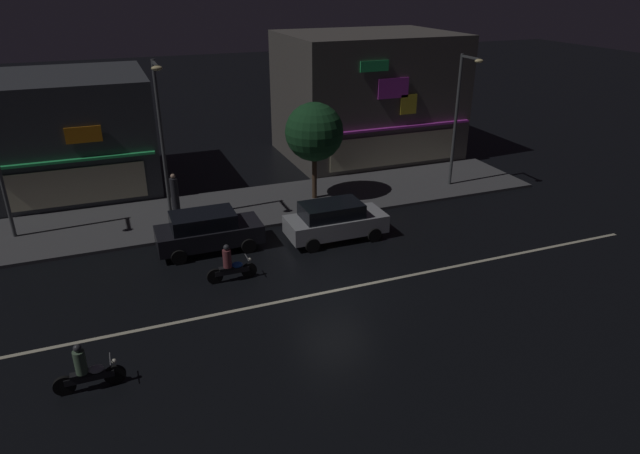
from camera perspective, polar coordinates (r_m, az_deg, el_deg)
ground_plane at (r=20.51m, az=1.49°, el=-6.52°), size 140.00×140.00×0.00m
lane_divider_stripe at (r=20.51m, az=1.49°, el=-6.51°), size 27.05×0.16×0.01m
sidewalk_far at (r=28.04m, az=-5.51°, el=2.27°), size 28.48×5.19×0.14m
storefront_left_block at (r=35.87m, az=4.75°, el=13.22°), size 10.12×8.07×7.44m
storefront_center_block at (r=32.58m, az=-23.87°, el=8.82°), size 7.83×8.08×5.96m
streetlamp_mid at (r=25.44m, az=-15.85°, el=9.42°), size 0.44×1.64×7.21m
streetlamp_east at (r=30.11m, az=14.00°, el=11.43°), size 0.44×1.64×6.84m
pedestrian_on_sidewalk at (r=27.27m, az=-14.56°, el=3.16°), size 0.37×0.37×1.97m
street_tree at (r=27.60m, az=-0.59°, el=9.64°), size 2.87×2.87×4.85m
parked_car_near_kerb at (r=23.58m, az=-11.37°, el=-0.35°), size 4.30×1.98×1.67m
parked_car_trailing at (r=24.11m, az=1.50°, el=0.69°), size 4.30×1.98×1.67m
motorcycle_lead at (r=17.00m, az=-22.73°, el=-13.36°), size 1.90×0.60×1.52m
motorcycle_following at (r=21.12m, az=-9.13°, el=-3.91°), size 1.90×0.60×1.52m
traffic_cone at (r=25.68m, az=1.21°, el=0.77°), size 0.36×0.36×0.55m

